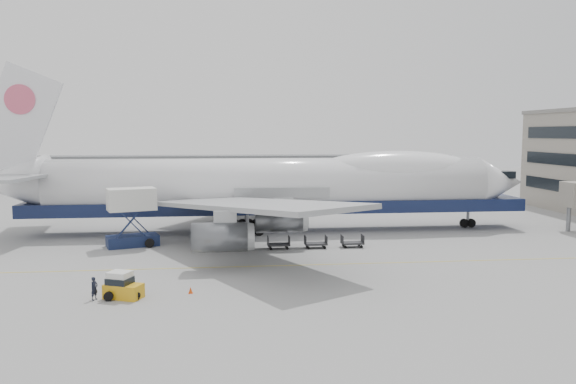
{
  "coord_description": "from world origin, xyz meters",
  "views": [
    {
      "loc": [
        -5.32,
        -55.35,
        11.9
      ],
      "look_at": [
        1.41,
        6.0,
        5.41
      ],
      "focal_mm": 35.0,
      "sensor_mm": 36.0,
      "label": 1
    }
  ],
  "objects": [
    {
      "name": "dolly_0",
      "position": [
        -7.83,
        1.41,
        0.53
      ],
      "size": [
        2.3,
        1.35,
        1.3
      ],
      "color": "#2D2D30",
      "rests_on": "ground"
    },
    {
      "name": "dolly_3",
      "position": [
        3.81,
        1.41,
        0.53
      ],
      "size": [
        2.3,
        1.35,
        1.3
      ],
      "color": "#2D2D30",
      "rests_on": "ground"
    },
    {
      "name": "airliner",
      "position": [
        0.64,
        12.0,
        5.62
      ],
      "size": [
        67.0,
        55.3,
        19.98
      ],
      "color": "white",
      "rests_on": "ground"
    },
    {
      "name": "dolly_1",
      "position": [
        -3.95,
        1.41,
        0.53
      ],
      "size": [
        2.3,
        1.35,
        1.3
      ],
      "color": "#2D2D30",
      "rests_on": "ground"
    },
    {
      "name": "catering_truck",
      "position": [
        -15.29,
        4.52,
        3.45
      ],
      "size": [
        5.78,
        4.74,
        6.16
      ],
      "rotation": [
        0.0,
        0.0,
        0.32
      ],
      "color": "#172246",
      "rests_on": "ground"
    },
    {
      "name": "ground",
      "position": [
        0.0,
        0.0,
        0.0
      ],
      "size": [
        260.0,
        260.0,
        0.0
      ],
      "primitive_type": "plane",
      "color": "gray",
      "rests_on": "ground"
    },
    {
      "name": "traffic_cone",
      "position": [
        -8.1,
        -13.99,
        0.23
      ],
      "size": [
        0.34,
        0.34,
        0.5
      ],
      "rotation": [
        0.0,
        0.0,
        0.21
      ],
      "color": "#D7420B",
      "rests_on": "ground"
    },
    {
      "name": "ground_worker",
      "position": [
        -14.84,
        -14.9,
        0.84
      ],
      "size": [
        0.67,
        0.73,
        1.67
      ],
      "primitive_type": "imported",
      "rotation": [
        0.0,
        0.0,
        1.0
      ],
      "color": "black",
      "rests_on": "ground"
    },
    {
      "name": "dolly_4",
      "position": [
        7.69,
        1.41,
        0.53
      ],
      "size": [
        2.3,
        1.35,
        1.3
      ],
      "color": "#2D2D30",
      "rests_on": "ground"
    },
    {
      "name": "apron_line",
      "position": [
        0.0,
        -6.0,
        0.01
      ],
      "size": [
        60.0,
        0.15,
        0.01
      ],
      "primitive_type": "cube",
      "color": "gold",
      "rests_on": "ground"
    },
    {
      "name": "baggage_tug",
      "position": [
        -12.95,
        -14.66,
        0.86
      ],
      "size": [
        3.0,
        2.33,
        1.94
      ],
      "rotation": [
        0.0,
        0.0,
        -0.39
      ],
      "color": "gold",
      "rests_on": "ground"
    },
    {
      "name": "hangar",
      "position": [
        -10.0,
        70.0,
        3.5
      ],
      "size": [
        110.0,
        8.0,
        7.0
      ],
      "primitive_type": "cube",
      "color": "slate",
      "rests_on": "ground"
    },
    {
      "name": "dolly_2",
      "position": [
        -0.07,
        1.41,
        0.53
      ],
      "size": [
        2.3,
        1.35,
        1.3
      ],
      "color": "#2D2D30",
      "rests_on": "ground"
    }
  ]
}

